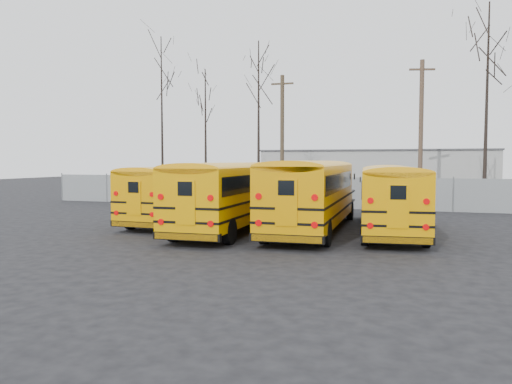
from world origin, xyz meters
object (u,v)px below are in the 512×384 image
(utility_pole_right, at_px, (421,130))
(bus_c, at_px, (312,190))
(bus_a, at_px, (185,189))
(bus_d, at_px, (391,193))
(utility_pole_left, at_px, (282,138))
(bus_b, at_px, (232,190))

(utility_pole_right, bearing_deg, bus_c, -118.97)
(utility_pole_right, bearing_deg, bus_a, -139.72)
(bus_d, distance_m, utility_pole_left, 16.23)
(bus_d, relative_size, utility_pole_right, 1.02)
(utility_pole_left, bearing_deg, bus_b, -84.41)
(bus_b, xyz_separation_m, bus_d, (6.60, 1.35, -0.07))
(bus_b, bearing_deg, utility_pole_left, 95.31)
(bus_a, relative_size, utility_pole_right, 0.99)
(bus_c, height_order, utility_pole_right, utility_pole_right)
(bus_d, xyz_separation_m, utility_pole_left, (-8.33, 13.60, 3.03))
(bus_a, bearing_deg, utility_pole_right, 56.90)
(bus_c, height_order, utility_pole_left, utility_pole_left)
(bus_a, xyz_separation_m, bus_b, (3.31, -2.22, 0.12))
(bus_a, distance_m, utility_pole_right, 19.71)
(bus_d, height_order, utility_pole_right, utility_pole_right)
(bus_a, bearing_deg, utility_pole_left, 84.99)
(bus_c, bearing_deg, bus_a, 165.61)
(bus_c, xyz_separation_m, utility_pole_left, (-5.12, 14.24, 2.91))
(bus_b, relative_size, utility_pole_right, 1.05)
(bus_b, height_order, utility_pole_right, utility_pole_right)
(utility_pole_left, bearing_deg, bus_c, -71.26)
(bus_c, distance_m, utility_pole_left, 15.41)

